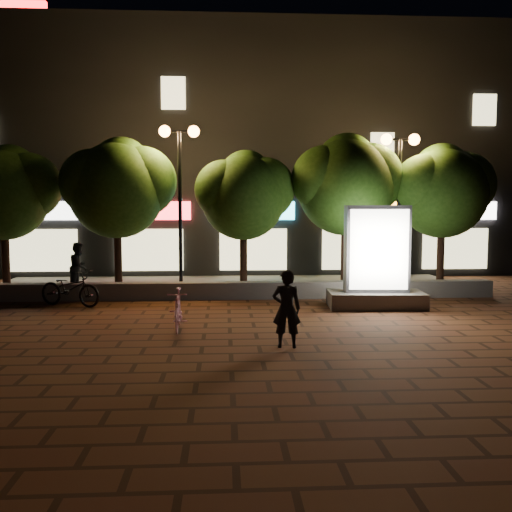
{
  "coord_description": "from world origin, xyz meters",
  "views": [
    {
      "loc": [
        -0.11,
        -12.29,
        2.71
      ],
      "look_at": [
        0.68,
        1.5,
        1.5
      ],
      "focal_mm": 38.65,
      "sensor_mm": 36.0,
      "label": 1
    }
  ],
  "objects": [
    {
      "name": "scooter_pink",
      "position": [
        -1.15,
        -0.15,
        0.46
      ],
      "size": [
        0.47,
        1.53,
        0.91
      ],
      "primitive_type": "imported",
      "rotation": [
        0.0,
        0.0,
        0.02
      ],
      "color": "#EA99C4",
      "rests_on": "ground"
    },
    {
      "name": "tree_left",
      "position": [
        -3.45,
        5.46,
        3.44
      ],
      "size": [
        3.6,
        3.0,
        4.89
      ],
      "color": "black",
      "rests_on": "sidewalk"
    },
    {
      "name": "tree_right",
      "position": [
        3.86,
        5.46,
        3.57
      ],
      "size": [
        3.72,
        3.1,
        5.07
      ],
      "color": "black",
      "rests_on": "sidewalk"
    },
    {
      "name": "tree_far_left",
      "position": [
        -6.95,
        5.46,
        3.29
      ],
      "size": [
        3.36,
        2.8,
        4.63
      ],
      "color": "black",
      "rests_on": "sidewalk"
    },
    {
      "name": "sidewalk",
      "position": [
        0.0,
        6.5,
        0.04
      ],
      "size": [
        16.0,
        5.0,
        0.08
      ],
      "primitive_type": "cube",
      "color": "slate",
      "rests_on": "ground"
    },
    {
      "name": "pedestrian",
      "position": [
        -4.72,
        5.34,
        0.85
      ],
      "size": [
        0.69,
        0.83,
        1.54
      ],
      "primitive_type": "imported",
      "rotation": [
        0.0,
        0.0,
        1.42
      ],
      "color": "black",
      "rests_on": "sidewalk"
    },
    {
      "name": "rider",
      "position": [
        1.08,
        -1.82,
        0.76
      ],
      "size": [
        0.58,
        0.41,
        1.52
      ],
      "primitive_type": "imported",
      "rotation": [
        0.0,
        0.0,
        3.06
      ],
      "color": "black",
      "rests_on": "ground"
    },
    {
      "name": "retaining_wall",
      "position": [
        0.0,
        4.0,
        0.25
      ],
      "size": [
        16.0,
        0.45,
        0.5
      ],
      "primitive_type": "cube",
      "color": "slate",
      "rests_on": "ground"
    },
    {
      "name": "tree_mid",
      "position": [
        0.55,
        5.46,
        3.22
      ],
      "size": [
        3.24,
        2.7,
        4.5
      ],
      "color": "black",
      "rests_on": "sidewalk"
    },
    {
      "name": "scooter_parked",
      "position": [
        -4.37,
        3.0,
        0.5
      ],
      "size": [
        2.02,
        1.36,
        1.0
      ],
      "primitive_type": "imported",
      "rotation": [
        0.0,
        0.0,
        1.17
      ],
      "color": "black",
      "rests_on": "ground"
    },
    {
      "name": "ground",
      "position": [
        0.0,
        0.0,
        0.0
      ],
      "size": [
        80.0,
        80.0,
        0.0
      ],
      "primitive_type": "plane",
      "color": "#502D19",
      "rests_on": "ground"
    },
    {
      "name": "tree_far_right",
      "position": [
        7.05,
        5.46,
        3.37
      ],
      "size": [
        3.48,
        2.9,
        4.76
      ],
      "color": "black",
      "rests_on": "sidewalk"
    },
    {
      "name": "building_block",
      "position": [
        -0.01,
        12.99,
        5.0
      ],
      "size": [
        28.0,
        8.12,
        11.3
      ],
      "color": "black",
      "rests_on": "ground"
    },
    {
      "name": "ad_kiosk",
      "position": [
        4.01,
        2.38,
        1.12
      ],
      "size": [
        2.64,
        1.44,
        2.77
      ],
      "color": "slate",
      "rests_on": "ground"
    },
    {
      "name": "street_lamp_left",
      "position": [
        -1.5,
        5.2,
        4.03
      ],
      "size": [
        1.26,
        0.36,
        5.18
      ],
      "color": "black",
      "rests_on": "sidewalk"
    },
    {
      "name": "street_lamp_right",
      "position": [
        5.5,
        5.2,
        3.89
      ],
      "size": [
        1.26,
        0.36,
        4.98
      ],
      "color": "black",
      "rests_on": "sidewalk"
    }
  ]
}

